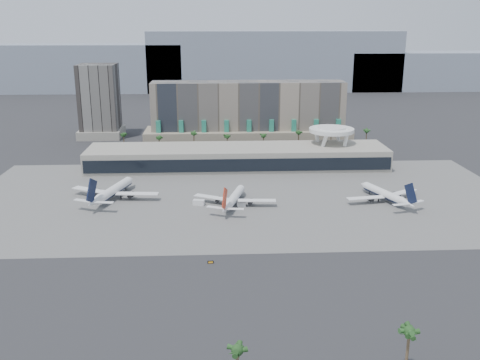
{
  "coord_description": "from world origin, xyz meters",
  "views": [
    {
      "loc": [
        -13.14,
        -186.79,
        80.58
      ],
      "look_at": [
        -2.04,
        40.0,
        13.13
      ],
      "focal_mm": 40.0,
      "sensor_mm": 36.0,
      "label": 1
    }
  ],
  "objects_px": {
    "service_vehicle_a": "(199,202)",
    "service_vehicle_b": "(242,204)",
    "airliner_right": "(385,194)",
    "taxiway_sign": "(211,262)",
    "airliner_left": "(113,191)",
    "airliner_centre": "(234,198)"
  },
  "relations": [
    {
      "from": "airliner_left",
      "to": "service_vehicle_a",
      "type": "xyz_separation_m",
      "value": [
        40.73,
        -10.97,
        -2.7
      ]
    },
    {
      "from": "airliner_left",
      "to": "airliner_centre",
      "type": "xyz_separation_m",
      "value": [
        56.7,
        -12.02,
        -0.5
      ]
    },
    {
      "from": "airliner_left",
      "to": "service_vehicle_b",
      "type": "height_order",
      "value": "airliner_left"
    },
    {
      "from": "airliner_left",
      "to": "airliner_right",
      "type": "bearing_deg",
      "value": 12.31
    },
    {
      "from": "service_vehicle_a",
      "to": "service_vehicle_b",
      "type": "xyz_separation_m",
      "value": [
        19.45,
        -2.52,
        -0.23
      ]
    },
    {
      "from": "airliner_right",
      "to": "taxiway_sign",
      "type": "xyz_separation_m",
      "value": [
        -81.09,
        -62.96,
        -3.0
      ]
    },
    {
      "from": "airliner_left",
      "to": "service_vehicle_b",
      "type": "bearing_deg",
      "value": 4.09
    },
    {
      "from": "airliner_right",
      "to": "taxiway_sign",
      "type": "distance_m",
      "value": 102.71
    },
    {
      "from": "airliner_left",
      "to": "airliner_right",
      "type": "relative_size",
      "value": 1.16
    },
    {
      "from": "airliner_left",
      "to": "service_vehicle_a",
      "type": "bearing_deg",
      "value": 1.65
    },
    {
      "from": "service_vehicle_a",
      "to": "taxiway_sign",
      "type": "relative_size",
      "value": 2.39
    },
    {
      "from": "airliner_centre",
      "to": "service_vehicle_b",
      "type": "height_order",
      "value": "airliner_centre"
    },
    {
      "from": "service_vehicle_a",
      "to": "taxiway_sign",
      "type": "xyz_separation_m",
      "value": [
        5.62,
        -61.83,
        -0.78
      ]
    },
    {
      "from": "airliner_centre",
      "to": "airliner_right",
      "type": "bearing_deg",
      "value": 17.25
    },
    {
      "from": "airliner_centre",
      "to": "service_vehicle_a",
      "type": "height_order",
      "value": "airliner_centre"
    },
    {
      "from": "airliner_left",
      "to": "service_vehicle_b",
      "type": "xyz_separation_m",
      "value": [
        60.17,
        -13.48,
        -2.93
      ]
    },
    {
      "from": "service_vehicle_a",
      "to": "service_vehicle_b",
      "type": "distance_m",
      "value": 19.61
    },
    {
      "from": "taxiway_sign",
      "to": "airliner_left",
      "type": "bearing_deg",
      "value": 118.92
    },
    {
      "from": "airliner_right",
      "to": "taxiway_sign",
      "type": "relative_size",
      "value": 17.62
    },
    {
      "from": "airliner_left",
      "to": "airliner_centre",
      "type": "relative_size",
      "value": 1.14
    },
    {
      "from": "service_vehicle_a",
      "to": "service_vehicle_b",
      "type": "relative_size",
      "value": 1.28
    },
    {
      "from": "airliner_centre",
      "to": "taxiway_sign",
      "type": "bearing_deg",
      "value": -84.19
    }
  ]
}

